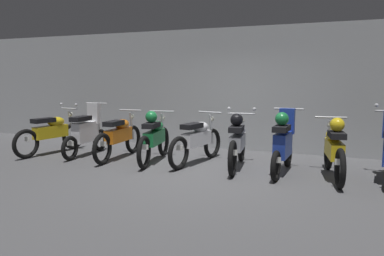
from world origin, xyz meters
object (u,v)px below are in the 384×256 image
(motorbike_slot_0, at_px, (52,132))
(motorbike_slot_6, at_px, (283,143))
(motorbike_slot_1, at_px, (87,132))
(motorbike_slot_2, at_px, (119,136))
(motorbike_slot_4, at_px, (197,140))
(motorbike_slot_3, at_px, (155,137))
(motorbike_slot_5, at_px, (238,141))
(motorbike_slot_7, at_px, (334,148))

(motorbike_slot_0, relative_size, motorbike_slot_6, 1.15)
(motorbike_slot_1, relative_size, motorbike_slot_2, 0.86)
(motorbike_slot_2, height_order, motorbike_slot_4, same)
(motorbike_slot_3, xyz_separation_m, motorbike_slot_4, (0.88, 0.19, -0.04))
(motorbike_slot_4, height_order, motorbike_slot_5, motorbike_slot_5)
(motorbike_slot_2, distance_m, motorbike_slot_7, 4.38)
(motorbike_slot_3, height_order, motorbike_slot_4, motorbike_slot_3)
(motorbike_slot_3, xyz_separation_m, motorbike_slot_5, (1.75, 0.10, 0.00))
(motorbike_slot_3, bearing_deg, motorbike_slot_5, 3.37)
(motorbike_slot_0, bearing_deg, motorbike_slot_3, 2.10)
(motorbike_slot_5, height_order, motorbike_slot_6, motorbike_slot_6)
(motorbike_slot_4, xyz_separation_m, motorbike_slot_7, (2.62, -0.21, 0.04))
(motorbike_slot_0, bearing_deg, motorbike_slot_5, 2.61)
(motorbike_slot_2, relative_size, motorbike_slot_3, 1.01)
(motorbike_slot_2, xyz_separation_m, motorbike_slot_4, (1.76, 0.17, 0.00))
(motorbike_slot_3, relative_size, motorbike_slot_6, 1.15)
(motorbike_slot_3, bearing_deg, motorbike_slot_4, 12.18)
(motorbike_slot_3, bearing_deg, motorbike_slot_7, -0.36)
(motorbike_slot_3, xyz_separation_m, motorbike_slot_7, (3.50, -0.02, 0.00))
(motorbike_slot_1, bearing_deg, motorbike_slot_7, -0.75)
(motorbike_slot_4, bearing_deg, motorbike_slot_3, -167.82)
(motorbike_slot_6, bearing_deg, motorbike_slot_4, 173.64)
(motorbike_slot_3, distance_m, motorbike_slot_5, 1.76)
(motorbike_slot_0, bearing_deg, motorbike_slot_2, 3.98)
(motorbike_slot_1, height_order, motorbike_slot_6, same)
(motorbike_slot_2, relative_size, motorbike_slot_5, 1.00)
(motorbike_slot_4, distance_m, motorbike_slot_6, 1.76)
(motorbike_slot_4, relative_size, motorbike_slot_6, 1.15)
(motorbike_slot_1, height_order, motorbike_slot_5, motorbike_slot_1)
(motorbike_slot_4, bearing_deg, motorbike_slot_0, -175.32)
(motorbike_slot_2, xyz_separation_m, motorbike_slot_5, (2.63, 0.08, 0.04))
(motorbike_slot_4, xyz_separation_m, motorbike_slot_5, (0.87, -0.09, 0.04))
(motorbike_slot_2, distance_m, motorbike_slot_3, 0.88)
(motorbike_slot_4, xyz_separation_m, motorbike_slot_6, (1.75, -0.20, 0.08))
(motorbike_slot_5, bearing_deg, motorbike_slot_7, -4.09)
(motorbike_slot_5, bearing_deg, motorbike_slot_1, -179.08)
(motorbike_slot_0, relative_size, motorbike_slot_2, 0.99)
(motorbike_slot_2, xyz_separation_m, motorbike_slot_7, (4.38, -0.05, 0.04))
(motorbike_slot_2, height_order, motorbike_slot_6, motorbike_slot_6)
(motorbike_slot_5, xyz_separation_m, motorbike_slot_6, (0.88, -0.11, 0.04))
(motorbike_slot_0, relative_size, motorbike_slot_7, 1.00)
(motorbike_slot_5, bearing_deg, motorbike_slot_4, 174.27)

